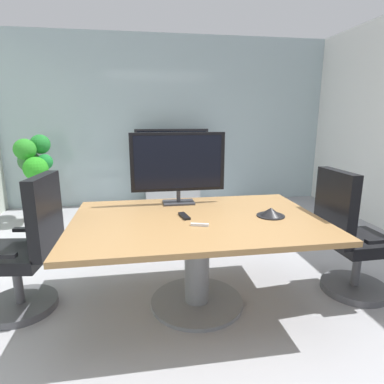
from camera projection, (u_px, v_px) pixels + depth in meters
ground_plane at (208, 301)px, 2.68m from camera, size 7.56×7.56×0.00m
wall_back_glass_partition at (169, 122)px, 5.50m from camera, size 5.57×0.10×2.82m
conference_table at (197, 240)px, 2.52m from camera, size 1.92×1.27×0.74m
office_chair_left at (27, 256)px, 2.48m from camera, size 0.62×0.60×1.09m
office_chair_right at (350, 243)px, 2.72m from camera, size 0.60×0.58×1.09m
tv_monitor at (178, 164)px, 2.83m from camera, size 0.84×0.18×0.64m
wall_display_unit at (173, 181)px, 5.39m from camera, size 1.20×0.36×1.31m
potted_plant at (35, 169)px, 4.62m from camera, size 0.54×0.72×1.25m
conference_phone at (271, 212)px, 2.52m from camera, size 0.22×0.22×0.07m
remote_control at (184, 216)px, 2.50m from camera, size 0.08×0.18×0.02m
whiteboard_marker at (200, 225)px, 2.30m from camera, size 0.13×0.06×0.02m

